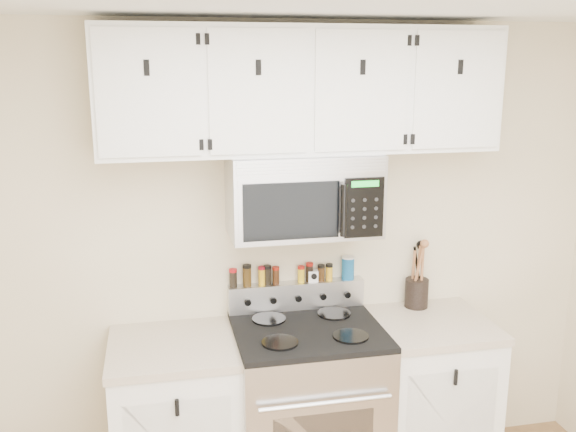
# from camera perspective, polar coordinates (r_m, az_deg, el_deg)

# --- Properties ---
(back_wall) EXTENTS (3.50, 0.01, 2.50)m
(back_wall) POSITION_cam_1_polar(r_m,az_deg,el_deg) (3.54, 0.63, -3.45)
(back_wall) COLOR #BFB18F
(back_wall) RESTS_ON floor
(range) EXTENTS (0.76, 0.65, 1.10)m
(range) POSITION_cam_1_polar(r_m,az_deg,el_deg) (3.57, 1.76, -16.75)
(range) COLOR #B7B7BA
(range) RESTS_ON floor
(base_cabinet_left) EXTENTS (0.64, 0.62, 0.92)m
(base_cabinet_left) POSITION_cam_1_polar(r_m,az_deg,el_deg) (3.52, -9.87, -17.89)
(base_cabinet_left) COLOR white
(base_cabinet_left) RESTS_ON floor
(base_cabinet_right) EXTENTS (0.64, 0.62, 0.92)m
(base_cabinet_right) POSITION_cam_1_polar(r_m,az_deg,el_deg) (3.80, 12.21, -15.47)
(base_cabinet_right) COLOR white
(base_cabinet_right) RESTS_ON floor
(microwave) EXTENTS (0.76, 0.44, 0.42)m
(microwave) POSITION_cam_1_polar(r_m,az_deg,el_deg) (3.27, 1.39, 1.96)
(microwave) COLOR #9E9EA3
(microwave) RESTS_ON back_wall
(upper_cabinets) EXTENTS (2.00, 0.35, 0.62)m
(upper_cabinets) POSITION_cam_1_polar(r_m,az_deg,el_deg) (3.23, 1.32, 11.13)
(upper_cabinets) COLOR white
(upper_cabinets) RESTS_ON back_wall
(utensil_crock) EXTENTS (0.13, 0.13, 0.39)m
(utensil_crock) POSITION_cam_1_polar(r_m,az_deg,el_deg) (3.75, 11.37, -6.52)
(utensil_crock) COLOR black
(utensil_crock) RESTS_ON base_cabinet_right
(kitchen_timer) EXTENTS (0.06, 0.05, 0.06)m
(kitchen_timer) POSITION_cam_1_polar(r_m,az_deg,el_deg) (3.57, 2.24, -5.34)
(kitchen_timer) COLOR white
(kitchen_timer) RESTS_ON range
(salt_canister) EXTENTS (0.07, 0.07, 0.13)m
(salt_canister) POSITION_cam_1_polar(r_m,az_deg,el_deg) (3.61, 5.34, -4.59)
(salt_canister) COLOR #155995
(salt_canister) RESTS_ON range
(spice_jar_0) EXTENTS (0.04, 0.04, 0.10)m
(spice_jar_0) POSITION_cam_1_polar(r_m,az_deg,el_deg) (3.48, -4.90, -5.50)
(spice_jar_0) COLOR black
(spice_jar_0) RESTS_ON range
(spice_jar_1) EXTENTS (0.05, 0.05, 0.12)m
(spice_jar_1) POSITION_cam_1_polar(r_m,az_deg,el_deg) (3.49, -3.66, -5.29)
(spice_jar_1) COLOR #402C0F
(spice_jar_1) RESTS_ON range
(spice_jar_2) EXTENTS (0.04, 0.04, 0.11)m
(spice_jar_2) POSITION_cam_1_polar(r_m,az_deg,el_deg) (3.50, -2.34, -5.32)
(spice_jar_2) COLOR gold
(spice_jar_2) RESTS_ON range
(spice_jar_3) EXTENTS (0.04, 0.04, 0.11)m
(spice_jar_3) POSITION_cam_1_polar(r_m,az_deg,el_deg) (3.51, -1.85, -5.26)
(spice_jar_3) COLOR black
(spice_jar_3) RESTS_ON range
(spice_jar_4) EXTENTS (0.04, 0.04, 0.10)m
(spice_jar_4) POSITION_cam_1_polar(r_m,az_deg,el_deg) (3.52, -1.08, -5.29)
(spice_jar_4) COLOR #3B1F0E
(spice_jar_4) RESTS_ON range
(spice_jar_5) EXTENTS (0.04, 0.04, 0.09)m
(spice_jar_5) POSITION_cam_1_polar(r_m,az_deg,el_deg) (3.55, 1.17, -5.17)
(spice_jar_5) COLOR yellow
(spice_jar_5) RESTS_ON range
(spice_jar_6) EXTENTS (0.04, 0.04, 0.11)m
(spice_jar_6) POSITION_cam_1_polar(r_m,az_deg,el_deg) (3.56, 1.93, -5.00)
(spice_jar_6) COLOR black
(spice_jar_6) RESTS_ON range
(spice_jar_7) EXTENTS (0.04, 0.04, 0.09)m
(spice_jar_7) POSITION_cam_1_polar(r_m,az_deg,el_deg) (3.57, 2.96, -5.05)
(spice_jar_7) COLOR #3D240E
(spice_jar_7) RESTS_ON range
(spice_jar_8) EXTENTS (0.04, 0.04, 0.09)m
(spice_jar_8) POSITION_cam_1_polar(r_m,az_deg,el_deg) (3.59, 3.69, -4.99)
(spice_jar_8) COLOR gold
(spice_jar_8) RESTS_ON range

